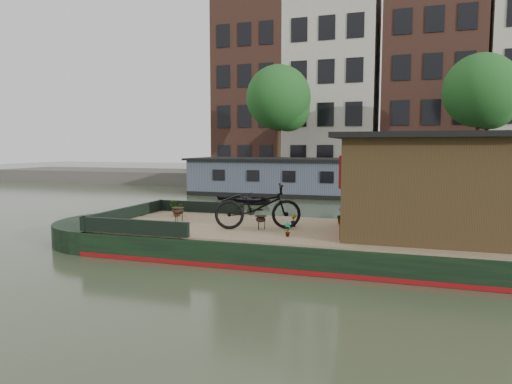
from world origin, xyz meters
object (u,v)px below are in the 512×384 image
(brazier_rear, at_px, (178,214))
(dinghy, at_px, (246,196))
(brazier_front, at_px, (261,223))
(cabin, at_px, (423,184))
(potted_plant_a, at_px, (287,229))
(bicycle, at_px, (258,206))

(brazier_rear, distance_m, dinghy, 9.65)
(brazier_rear, bearing_deg, brazier_front, -11.00)
(brazier_front, height_order, dinghy, brazier_front)
(cabin, xyz_separation_m, brazier_rear, (-6.50, 0.09, -1.03))
(brazier_rear, bearing_deg, dinghy, 97.79)
(potted_plant_a, distance_m, dinghy, 11.79)
(potted_plant_a, height_order, brazier_rear, brazier_rear)
(bicycle, xyz_separation_m, dinghy, (-3.82, 10.00, -0.90))
(cabin, bearing_deg, dinghy, 129.01)
(potted_plant_a, relative_size, dinghy, 0.11)
(bicycle, relative_size, potted_plant_a, 6.26)
(dinghy, bearing_deg, cabin, -117.46)
(bicycle, bearing_deg, potted_plant_a, -149.58)
(bicycle, height_order, brazier_front, bicycle)
(bicycle, xyz_separation_m, brazier_rear, (-2.52, 0.45, -0.38))
(cabin, height_order, brazier_front, cabin)
(cabin, distance_m, potted_plant_a, 3.38)
(brazier_rear, height_order, dinghy, brazier_rear)
(brazier_rear, xyz_separation_m, dinghy, (-1.31, 9.55, -0.52))
(potted_plant_a, bearing_deg, bicycle, 142.03)
(cabin, height_order, potted_plant_a, cabin)
(bicycle, xyz_separation_m, brazier_front, (0.09, -0.06, -0.40))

